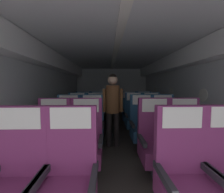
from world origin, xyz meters
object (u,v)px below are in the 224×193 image
at_px(seat_a_left_window, 16,181).
at_px(seat_e_left_aisle, 98,112).
at_px(seat_a_right_window, 185,178).
at_px(seat_c_left_aisle, 92,127).
at_px(seat_a_left_aisle, 69,180).
at_px(seat_b_left_window, 53,143).
at_px(seat_b_right_aisle, 186,142).
at_px(flight_attendant, 113,102).
at_px(seat_c_right_window, 142,126).
at_px(seat_e_right_window, 129,111).
at_px(seat_c_right_aisle, 164,126).
at_px(seat_d_left_aisle, 95,117).
at_px(seat_d_left_window, 77,117).
at_px(seat_b_left_aisle, 86,143).
at_px(seat_e_right_aisle, 144,111).
at_px(seat_e_left_window, 83,112).
at_px(seat_d_right_aisle, 152,117).
at_px(seat_d_right_window, 134,117).
at_px(seat_c_left_window, 68,127).
at_px(seat_b_right_window, 156,142).

distance_m(seat_a_left_window, seat_e_left_aisle, 3.36).
height_order(seat_a_right_window, seat_c_left_aisle, same).
relative_size(seat_a_left_aisle, seat_b_left_window, 1.00).
xyz_separation_m(seat_b_right_aisle, flight_attendant, (-1.08, 0.93, 0.48)).
relative_size(seat_b_left_window, seat_c_right_window, 1.00).
bearing_deg(seat_a_left_aisle, seat_e_right_window, 72.57).
bearing_deg(seat_a_left_aisle, seat_c_right_aisle, 47.74).
bearing_deg(seat_a_left_window, seat_d_left_aisle, 79.17).
relative_size(seat_b_left_window, seat_d_left_window, 1.00).
distance_m(seat_b_left_aisle, seat_e_right_aisle, 2.91).
distance_m(seat_e_left_window, flight_attendant, 1.86).
xyz_separation_m(seat_d_right_aisle, seat_d_right_window, (-0.47, 0.01, 0.00)).
bearing_deg(seat_e_right_window, seat_e_left_window, -179.65).
xyz_separation_m(seat_c_left_aisle, seat_e_left_aisle, (-0.00, 1.68, 0.00)).
relative_size(seat_d_left_window, seat_d_right_window, 1.00).
relative_size(seat_c_left_aisle, seat_c_right_aisle, 1.00).
xyz_separation_m(seat_c_left_window, seat_c_right_window, (1.53, 0.01, 0.00)).
relative_size(seat_b_right_aisle, seat_e_left_aisle, 1.00).
xyz_separation_m(seat_c_right_aisle, seat_d_right_window, (-0.47, 0.84, 0.00)).
bearing_deg(seat_d_left_aisle, seat_d_right_aisle, 0.44).
bearing_deg(seat_e_left_window, seat_c_right_aisle, -39.95).
relative_size(seat_a_left_aisle, seat_d_left_window, 1.00).
bearing_deg(seat_c_right_aisle, seat_d_right_aisle, 89.59).
height_order(seat_a_left_aisle, seat_d_right_window, same).
distance_m(seat_b_right_aisle, seat_c_right_aisle, 0.84).
height_order(seat_c_left_aisle, seat_e_left_window, same).
xyz_separation_m(seat_b_left_aisle, flight_attendant, (0.43, 0.93, 0.48)).
height_order(seat_a_left_aisle, seat_d_left_window, same).
bearing_deg(seat_e_right_window, seat_c_left_window, -132.06).
relative_size(seat_b_left_aisle, seat_c_right_aisle, 1.00).
bearing_deg(flight_attendant, seat_d_left_aisle, -37.14).
xyz_separation_m(seat_b_left_window, seat_d_left_window, (-0.01, 1.67, 0.00)).
height_order(seat_d_left_window, seat_d_left_aisle, same).
height_order(seat_a_left_aisle, seat_c_left_aisle, same).
bearing_deg(seat_d_left_aisle, seat_b_right_window, -58.02).
height_order(seat_c_right_window, seat_e_right_aisle, same).
bearing_deg(seat_b_right_window, seat_e_left_window, 121.14).
relative_size(seat_b_left_aisle, seat_c_right_window, 1.00).
relative_size(seat_c_right_window, seat_d_right_aisle, 1.00).
bearing_deg(seat_b_right_aisle, seat_a_left_window, -157.43).
xyz_separation_m(seat_c_right_aisle, seat_e_right_aisle, (0.01, 1.64, 0.00)).
distance_m(seat_c_left_window, seat_e_right_aisle, 2.60).
xyz_separation_m(seat_b_right_window, seat_c_right_window, (0.00, 0.84, 0.00)).
relative_size(seat_c_left_aisle, seat_e_right_window, 1.00).
bearing_deg(seat_d_left_aisle, seat_b_left_window, -106.10).
bearing_deg(seat_e_left_window, seat_c_left_window, -90.49).
xyz_separation_m(seat_a_right_window, seat_e_right_window, (-0.00, 3.33, 0.00)).
bearing_deg(seat_e_left_aisle, seat_a_left_window, -98.17).
xyz_separation_m(seat_c_left_window, seat_d_left_aisle, (0.48, 0.84, 0.00)).
bearing_deg(seat_b_left_window, seat_e_right_window, 58.83).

